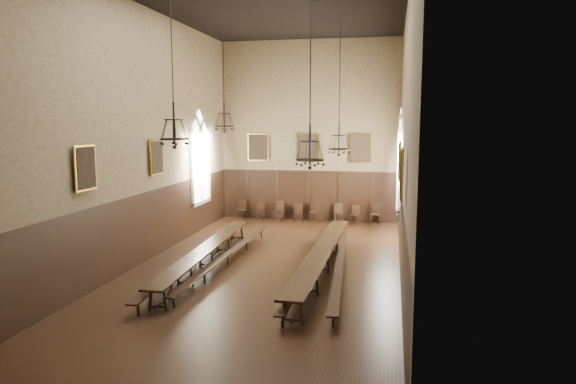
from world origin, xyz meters
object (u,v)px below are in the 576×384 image
(table_right, at_px, (321,261))
(bench_right_inner, at_px, (308,265))
(chair_0, at_px, (241,213))
(chair_6, at_px, (354,218))
(chandelier_back_left, at_px, (224,118))
(table_left, at_px, (207,257))
(chandelier_back_right, at_px, (339,139))
(chair_7, at_px, (375,218))
(bench_left_outer, at_px, (195,257))
(chair_2, at_px, (279,215))
(bench_right_outer, at_px, (340,266))
(bench_left_inner, at_px, (228,257))
(chair_1, at_px, (261,214))
(chair_3, at_px, (298,216))
(chandelier_front_right, at_px, (310,146))
(chair_4, at_px, (315,216))
(chandelier_front_left, at_px, (174,128))
(chair_5, at_px, (339,217))

(table_right, distance_m, bench_right_inner, 0.49)
(table_right, height_order, chair_0, chair_0)
(chair_6, relative_size, chandelier_back_left, 0.21)
(table_right, relative_size, chair_6, 11.16)
(table_left, height_order, bench_right_inner, table_left)
(bench_right_inner, height_order, chandelier_back_right, chandelier_back_right)
(table_left, distance_m, chair_7, 10.37)
(bench_left_outer, distance_m, chair_2, 8.63)
(bench_right_outer, height_order, chair_0, chair_0)
(table_left, bearing_deg, chair_2, 85.98)
(chair_2, xyz_separation_m, chair_6, (3.82, 0.05, -0.03))
(table_right, height_order, bench_left_inner, table_right)
(chair_1, relative_size, chair_3, 0.97)
(bench_right_outer, bearing_deg, bench_left_inner, 174.94)
(chair_1, relative_size, chair_2, 0.87)
(chair_0, xyz_separation_m, chandelier_back_right, (5.58, -5.64, 4.03))
(bench_left_inner, bearing_deg, chandelier_back_left, 109.56)
(table_left, relative_size, chair_3, 10.19)
(chair_1, height_order, chandelier_back_right, chandelier_back_right)
(bench_left_inner, relative_size, chair_3, 10.44)
(chair_3, height_order, chandelier_front_right, chandelier_front_right)
(bench_left_inner, height_order, chandelier_back_right, chandelier_back_right)
(chair_4, bearing_deg, chair_3, -178.49)
(bench_right_inner, bearing_deg, chair_0, 119.29)
(table_right, distance_m, bench_right_outer, 0.63)
(bench_right_inner, xyz_separation_m, chair_7, (1.92, 8.83, 0.03))
(chandelier_front_left, bearing_deg, chair_2, 86.96)
(chair_0, distance_m, chandelier_front_right, 13.15)
(bench_right_outer, bearing_deg, chandelier_front_right, -102.52)
(bench_right_inner, relative_size, chair_5, 10.40)
(chair_1, bearing_deg, table_right, -70.92)
(table_left, relative_size, chandelier_front_right, 1.78)
(chair_5, bearing_deg, table_left, -124.79)
(chandelier_front_right, bearing_deg, bench_left_inner, 138.09)
(bench_right_outer, relative_size, chandelier_back_left, 2.25)
(table_right, bearing_deg, chandelier_back_right, 85.49)
(bench_right_inner, bearing_deg, chandelier_back_right, 77.92)
(chair_1, bearing_deg, bench_left_outer, -98.28)
(chair_3, xyz_separation_m, chandelier_front_right, (2.37, -11.33, 4.08))
(chandelier_front_left, bearing_deg, bench_right_inner, 34.61)
(bench_right_inner, xyz_separation_m, chair_6, (0.91, 8.78, -0.01))
(bench_left_inner, xyz_separation_m, chair_5, (3.03, 8.38, 0.02))
(table_right, relative_size, bench_left_outer, 0.97)
(bench_right_inner, distance_m, chair_2, 9.20)
(bench_left_inner, distance_m, bench_right_outer, 3.99)
(bench_right_inner, distance_m, chandelier_front_right, 4.82)
(table_right, height_order, chandelier_front_right, chandelier_front_right)
(chandelier_back_right, bearing_deg, chandelier_back_left, -177.04)
(table_right, relative_size, bench_left_inner, 1.07)
(bench_right_inner, distance_m, chandelier_front_left, 6.21)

